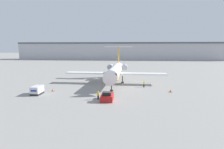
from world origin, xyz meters
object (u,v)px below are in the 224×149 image
Objects in this scene: worker_near_tug at (98,95)px; airplane_main at (115,71)px; pushback_tug at (107,97)px; traffic_cone_left at (53,90)px; luggage_cart at (37,90)px; worker_by_wing at (144,84)px; traffic_cone_right at (171,91)px.

airplane_main is at bearing 81.45° from worker_near_tug.
airplane_main is 15.93× the size of worker_near_tug.
pushback_tug is 15.51m from traffic_cone_left.
pushback_tug reaches higher than worker_near_tug.
traffic_cone_left is (-14.15, 6.36, -0.42)m from pushback_tug.
luggage_cart reaches higher than traffic_cone_left.
traffic_cone_left is (-22.69, -6.13, -0.57)m from worker_by_wing.
worker_near_tug is at bearing -155.72° from traffic_cone_right.
airplane_main is 18.46m from traffic_cone_left.
airplane_main is 7.65× the size of pushback_tug.
luggage_cart reaches higher than traffic_cone_right.
luggage_cart is at bearing 169.05° from worker_near_tug.
airplane_main is 9.70× the size of luggage_cart.
airplane_main is 17.46× the size of worker_by_wing.
airplane_main is 9.60m from worker_by_wing.
worker_by_wing is 7.58m from traffic_cone_right.
traffic_cone_left is (2.31, 3.17, -0.65)m from luggage_cart.
worker_by_wing is 2.42× the size of traffic_cone_right.
traffic_cone_left is (-12.22, 5.98, -0.67)m from worker_near_tug.
traffic_cone_left is at bearing 153.92° from worker_near_tug.
worker_by_wing is at bearing -29.20° from airplane_main.
pushback_tug reaches higher than traffic_cone_left.
pushback_tug is at bearing -11.01° from worker_near_tug.
airplane_main reaches higher than worker_by_wing.
traffic_cone_right is (16.36, 7.38, -0.67)m from worker_near_tug.
pushback_tug is 16.77m from luggage_cart.
pushback_tug is 1.98m from worker_near_tug.
airplane_main is 17.23m from pushback_tug.
pushback_tug is (-0.56, -16.95, -3.08)m from airplane_main.
pushback_tug is 5.52× the size of traffic_cone_right.
pushback_tug is at bearing -91.91° from airplane_main.
worker_by_wing is 2.54× the size of traffic_cone_left.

